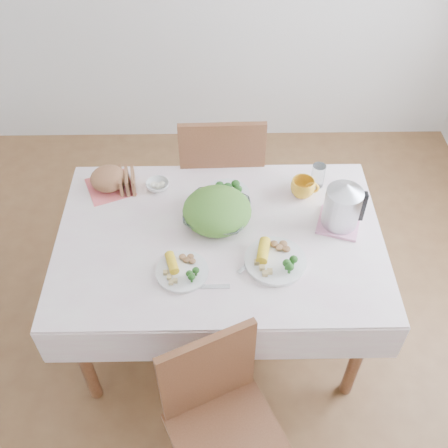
{
  "coord_description": "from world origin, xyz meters",
  "views": [
    {
      "loc": [
        -0.01,
        -1.62,
        2.55
      ],
      "look_at": [
        0.02,
        0.02,
        0.82
      ],
      "focal_mm": 42.0,
      "sensor_mm": 36.0,
      "label": 1
    }
  ],
  "objects_px": {
    "salad_bowl": "(217,215)",
    "dinner_plate_left": "(182,272)",
    "dining_table": "(220,286)",
    "yellow_mug": "(303,188)",
    "chair_near": "(229,439)",
    "electric_kettle": "(342,206)",
    "chair_far": "(221,181)",
    "dinner_plate_right": "(275,261)"
  },
  "relations": [
    {
      "from": "dinner_plate_left",
      "to": "yellow_mug",
      "type": "xyz_separation_m",
      "value": [
        0.57,
        0.48,
        0.04
      ]
    },
    {
      "from": "chair_near",
      "to": "chair_far",
      "type": "xyz_separation_m",
      "value": [
        -0.01,
        1.52,
        -0.0
      ]
    },
    {
      "from": "salad_bowl",
      "to": "dinner_plate_right",
      "type": "relative_size",
      "value": 1.11
    },
    {
      "from": "dining_table",
      "to": "electric_kettle",
      "type": "xyz_separation_m",
      "value": [
        0.56,
        0.07,
        0.51
      ]
    },
    {
      "from": "dinner_plate_right",
      "to": "salad_bowl",
      "type": "bearing_deg",
      "value": 133.65
    },
    {
      "from": "dining_table",
      "to": "yellow_mug",
      "type": "bearing_deg",
      "value": 33.26
    },
    {
      "from": "dining_table",
      "to": "chair_far",
      "type": "height_order",
      "value": "chair_far"
    },
    {
      "from": "chair_near",
      "to": "chair_far",
      "type": "distance_m",
      "value": 1.52
    },
    {
      "from": "dinner_plate_right",
      "to": "electric_kettle",
      "type": "height_order",
      "value": "electric_kettle"
    },
    {
      "from": "dining_table",
      "to": "chair_far",
      "type": "xyz_separation_m",
      "value": [
        0.01,
        0.71,
        0.09
      ]
    },
    {
      "from": "chair_near",
      "to": "yellow_mug",
      "type": "height_order",
      "value": "chair_near"
    },
    {
      "from": "salad_bowl",
      "to": "dinner_plate_left",
      "type": "height_order",
      "value": "salad_bowl"
    },
    {
      "from": "dining_table",
      "to": "electric_kettle",
      "type": "height_order",
      "value": "electric_kettle"
    },
    {
      "from": "salad_bowl",
      "to": "electric_kettle",
      "type": "bearing_deg",
      "value": -3.45
    },
    {
      "from": "dinner_plate_left",
      "to": "chair_near",
      "type": "bearing_deg",
      "value": -72.48
    },
    {
      "from": "electric_kettle",
      "to": "dinner_plate_right",
      "type": "bearing_deg",
      "value": -155.01
    },
    {
      "from": "dinner_plate_left",
      "to": "electric_kettle",
      "type": "bearing_deg",
      "value": 21.25
    },
    {
      "from": "yellow_mug",
      "to": "electric_kettle",
      "type": "relative_size",
      "value": 0.51
    },
    {
      "from": "dinner_plate_right",
      "to": "electric_kettle",
      "type": "bearing_deg",
      "value": 36.07
    },
    {
      "from": "salad_bowl",
      "to": "yellow_mug",
      "type": "relative_size",
      "value": 2.53
    },
    {
      "from": "salad_bowl",
      "to": "dinner_plate_left",
      "type": "xyz_separation_m",
      "value": [
        -0.15,
        -0.32,
        -0.03
      ]
    },
    {
      "from": "dining_table",
      "to": "chair_far",
      "type": "distance_m",
      "value": 0.71
    },
    {
      "from": "chair_far",
      "to": "dinner_plate_right",
      "type": "distance_m",
      "value": 0.95
    },
    {
      "from": "chair_far",
      "to": "electric_kettle",
      "type": "relative_size",
      "value": 4.37
    },
    {
      "from": "salad_bowl",
      "to": "electric_kettle",
      "type": "xyz_separation_m",
      "value": [
        0.57,
        -0.03,
        0.08
      ]
    },
    {
      "from": "dining_table",
      "to": "yellow_mug",
      "type": "distance_m",
      "value": 0.65
    },
    {
      "from": "chair_near",
      "to": "yellow_mug",
      "type": "relative_size",
      "value": 7.67
    },
    {
      "from": "electric_kettle",
      "to": "chair_near",
      "type": "bearing_deg",
      "value": -132.33
    },
    {
      "from": "salad_bowl",
      "to": "chair_far",
      "type": "bearing_deg",
      "value": 87.68
    },
    {
      "from": "dining_table",
      "to": "electric_kettle",
      "type": "distance_m",
      "value": 0.76
    },
    {
      "from": "chair_far",
      "to": "salad_bowl",
      "type": "xyz_separation_m",
      "value": [
        -0.02,
        -0.61,
        0.33
      ]
    },
    {
      "from": "salad_bowl",
      "to": "electric_kettle",
      "type": "relative_size",
      "value": 1.29
    },
    {
      "from": "dinner_plate_left",
      "to": "electric_kettle",
      "type": "distance_m",
      "value": 0.78
    },
    {
      "from": "electric_kettle",
      "to": "chair_far",
      "type": "bearing_deg",
      "value": 119.34
    },
    {
      "from": "chair_far",
      "to": "salad_bowl",
      "type": "height_order",
      "value": "chair_far"
    },
    {
      "from": "electric_kettle",
      "to": "salad_bowl",
      "type": "bearing_deg",
      "value": 165.48
    },
    {
      "from": "dinner_plate_left",
      "to": "chair_far",
      "type": "bearing_deg",
      "value": 79.09
    },
    {
      "from": "dinner_plate_right",
      "to": "dinner_plate_left",
      "type": "bearing_deg",
      "value": -172.94
    },
    {
      "from": "yellow_mug",
      "to": "dinner_plate_right",
      "type": "bearing_deg",
      "value": -111.21
    },
    {
      "from": "dining_table",
      "to": "electric_kettle",
      "type": "relative_size",
      "value": 5.96
    },
    {
      "from": "yellow_mug",
      "to": "electric_kettle",
      "type": "height_order",
      "value": "electric_kettle"
    },
    {
      "from": "chair_near",
      "to": "dinner_plate_left",
      "type": "distance_m",
      "value": 0.7
    }
  ]
}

